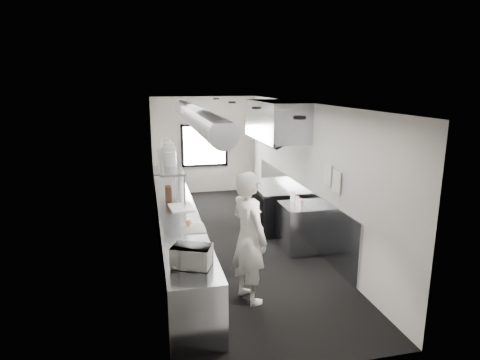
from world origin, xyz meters
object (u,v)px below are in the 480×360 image
microwave (192,256)px  knife_block (168,193)px  line_cook (249,237)px  squeeze_bottle_d (294,198)px  plate_stack_b (170,155)px  deli_tub_b (177,248)px  plate_stack_d (167,147)px  squeeze_bottle_b (299,203)px  far_work_table (167,186)px  pass_shelf (169,161)px  bottle_station (299,227)px  exhaust_hood (276,120)px  range (272,206)px  plate_stack_a (170,159)px  prep_counter (178,233)px  squeeze_bottle_c (297,201)px  plate_stack_c (169,151)px  squeeze_bottle_e (292,196)px  squeeze_bottle_a (301,204)px  deli_tub_a (179,258)px  cutting_board (181,207)px  small_plate (189,226)px

microwave → knife_block: 3.20m
line_cook → squeeze_bottle_d: bearing=-57.8°
line_cook → plate_stack_b: bearing=-3.1°
deli_tub_b → plate_stack_d: plate_stack_d is taller
squeeze_bottle_b → far_work_table: bearing=119.3°
pass_shelf → line_cook: (0.94, -3.32, -0.55)m
bottle_station → plate_stack_d: 3.55m
exhaust_hood → microwave: size_ratio=4.85×
range → bottle_station: size_ratio=1.78×
pass_shelf → plate_stack_b: bearing=-88.7°
plate_stack_a → deli_tub_b: bearing=-92.3°
prep_counter → far_work_table: 3.70m
plate_stack_b → squeeze_bottle_d: size_ratio=1.75×
squeeze_bottle_c → squeeze_bottle_d: bearing=86.5°
microwave → plate_stack_a: (-0.04, 3.21, 0.67)m
prep_counter → plate_stack_a: plate_stack_a is taller
exhaust_hood → microwave: exhaust_hood is taller
prep_counter → squeeze_bottle_d: bearing=-0.3°
far_work_table → squeeze_bottle_c: 4.55m
bottle_station → plate_stack_c: bearing=142.9°
deli_tub_b → squeeze_bottle_d: (2.42, 1.89, 0.04)m
microwave → squeeze_bottle_e: size_ratio=2.40×
squeeze_bottle_b → squeeze_bottle_e: 0.42m
deli_tub_b → squeeze_bottle_a: size_ratio=0.73×
bottle_station → squeeze_bottle_e: squeeze_bottle_e is taller
exhaust_hood → bottle_station: exhaust_hood is taller
microwave → squeeze_bottle_e: 3.37m
exhaust_hood → squeeze_bottle_e: exhaust_hood is taller
squeeze_bottle_a → squeeze_bottle_e: 0.57m
bottle_station → plate_stack_b: 2.97m
deli_tub_a → squeeze_bottle_b: squeeze_bottle_b is taller
far_work_table → microwave: microwave is taller
cutting_board → plate_stack_d: size_ratio=1.53×
deli_tub_b → plate_stack_b: 3.12m
bottle_station → small_plate: small_plate is taller
small_plate → prep_counter: bearing=97.1°
squeeze_bottle_b → squeeze_bottle_d: 0.31m
squeeze_bottle_b → squeeze_bottle_e: bearing=89.5°
deli_tub_a → deli_tub_b: bearing=89.6°
pass_shelf → plate_stack_a: bearing=-90.6°
microwave → squeeze_bottle_d: microwave is taller
plate_stack_c → squeeze_bottle_c: plate_stack_c is taller
exhaust_hood → small_plate: size_ratio=13.41×
prep_counter → small_plate: (0.11, -0.91, 0.46)m
deli_tub_b → deli_tub_a: bearing=-90.4°
pass_shelf → line_cook: size_ratio=1.52×
plate_stack_a → plate_stack_d: (-0.00, 1.32, 0.04)m
squeeze_bottle_e → deli_tub_a: bearing=-136.3°
cutting_board → squeeze_bottle_e: squeeze_bottle_e is taller
bottle_station → plate_stack_d: plate_stack_d is taller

